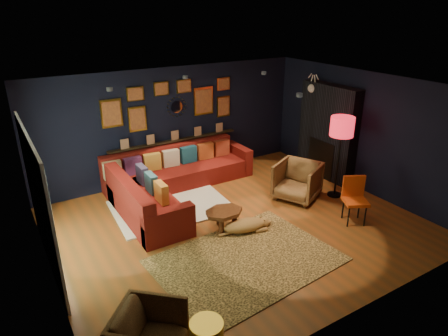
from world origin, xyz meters
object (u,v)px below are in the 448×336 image
orange_chair (354,196)px  dog (245,223)px  armchair_right (297,179)px  floor_lamp (342,130)px  pouf (143,201)px  sectional (167,183)px  armchair_left (149,334)px  coffee_table (224,214)px

orange_chair → dog: bearing=-171.3°
armchair_right → floor_lamp: floor_lamp is taller
pouf → floor_lamp: 4.30m
armchair_right → pouf: bearing=-138.5°
sectional → armchair_left: (-1.94, -3.86, 0.06)m
armchair_left → orange_chair: bearing=-34.5°
coffee_table → armchair_left: size_ratio=0.96×
armchair_right → floor_lamp: size_ratio=0.50×
pouf → armchair_left: 3.77m
sectional → armchair_left: bearing=-116.6°
sectional → pouf: 0.76m
coffee_table → armchair_right: bearing=8.4°
armchair_left → orange_chair: (4.54, 1.06, 0.14)m
orange_chair → floor_lamp: (0.51, 0.94, 0.97)m
armchair_right → dog: armchair_right is taller
pouf → dog: (1.28, -1.78, -0.01)m
armchair_right → dog: bearing=-98.4°
floor_lamp → dog: (-2.52, -0.23, -1.30)m
sectional → armchair_right: armchair_right is taller
armchair_left → armchair_right: bearing=-18.8°
coffee_table → armchair_left: armchair_left is taller
pouf → dog: pouf is taller
pouf → armchair_right: 3.25m
orange_chair → floor_lamp: bearing=89.9°
coffee_table → orange_chair: size_ratio=0.83×
sectional → coffee_table: size_ratio=4.63×
orange_chair → dog: size_ratio=0.83×
orange_chair → coffee_table: bearing=-175.0°
armchair_left → sectional: bearing=15.8°
coffee_table → pouf: 1.81m
sectional → armchair_right: (2.32, -1.52, 0.12)m
dog → orange_chair: bearing=-6.9°
coffee_table → floor_lamp: floor_lamp is taller
armchair_right → orange_chair: orange_chair is taller
sectional → floor_lamp: size_ratio=1.93×
coffee_table → armchair_right: (2.00, 0.30, 0.11)m
dog → armchair_left: bearing=-132.2°
sectional → floor_lamp: bearing=-30.8°
coffee_table → pouf: bearing=123.7°
coffee_table → floor_lamp: size_ratio=0.42×
armchair_right → orange_chair: (0.28, -1.28, 0.09)m
coffee_table → dog: (0.27, -0.27, -0.14)m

